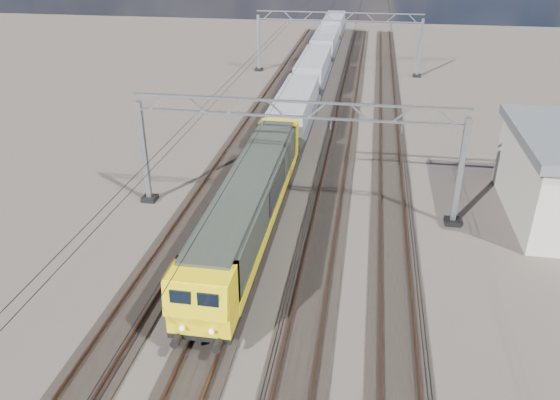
% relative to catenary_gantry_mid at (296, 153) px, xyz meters
% --- Properties ---
extents(ground, '(160.00, 160.00, 0.00)m').
position_rel_catenary_gantry_mid_xyz_m(ground, '(-0.00, -4.00, -3.91)').
color(ground, '#2B2520').
rests_on(ground, ground).
extents(track_outer_west, '(2.60, 140.00, 0.30)m').
position_rel_catenary_gantry_mid_xyz_m(track_outer_west, '(-6.00, -4.00, -3.83)').
color(track_outer_west, black).
rests_on(track_outer_west, ground).
extents(track_loco, '(2.60, 140.00, 0.30)m').
position_rel_catenary_gantry_mid_xyz_m(track_loco, '(-2.00, -4.00, -3.83)').
color(track_loco, black).
rests_on(track_loco, ground).
extents(track_inner_east, '(2.60, 140.00, 0.30)m').
position_rel_catenary_gantry_mid_xyz_m(track_inner_east, '(2.00, -4.00, -3.83)').
color(track_inner_east, black).
rests_on(track_inner_east, ground).
extents(track_outer_east, '(2.60, 140.00, 0.30)m').
position_rel_catenary_gantry_mid_xyz_m(track_outer_east, '(6.00, -4.00, -3.83)').
color(track_outer_east, black).
rests_on(track_outer_east, ground).
extents(catenary_gantry_mid, '(19.90, 0.90, 7.11)m').
position_rel_catenary_gantry_mid_xyz_m(catenary_gantry_mid, '(0.00, 0.00, 0.00)').
color(catenary_gantry_mid, '#90969D').
rests_on(catenary_gantry_mid, ground).
extents(catenary_gantry_far, '(19.90, 0.90, 7.11)m').
position_rel_catenary_gantry_mid_xyz_m(catenary_gantry_far, '(0.00, 36.00, 0.00)').
color(catenary_gantry_far, '#90969D').
rests_on(catenary_gantry_far, ground).
extents(overhead_wires, '(12.03, 140.00, 0.53)m').
position_rel_catenary_gantry_mid_xyz_m(overhead_wires, '(-0.00, 4.00, 1.84)').
color(overhead_wires, black).
rests_on(overhead_wires, ground).
extents(locomotive, '(2.76, 21.10, 3.62)m').
position_rel_catenary_gantry_mid_xyz_m(locomotive, '(-2.00, -3.54, -1.58)').
color(locomotive, black).
rests_on(locomotive, ground).
extents(hopper_wagon_lead, '(3.38, 13.00, 3.25)m').
position_rel_catenary_gantry_mid_xyz_m(hopper_wagon_lead, '(-2.00, 14.15, -1.67)').
color(hopper_wagon_lead, black).
rests_on(hopper_wagon_lead, ground).
extents(hopper_wagon_mid, '(3.38, 13.00, 3.25)m').
position_rel_catenary_gantry_mid_xyz_m(hopper_wagon_mid, '(-2.00, 28.35, -1.67)').
color(hopper_wagon_mid, black).
rests_on(hopper_wagon_mid, ground).
extents(hopper_wagon_third, '(3.38, 13.00, 3.25)m').
position_rel_catenary_gantry_mid_xyz_m(hopper_wagon_third, '(-2.00, 42.55, -1.67)').
color(hopper_wagon_third, black).
rests_on(hopper_wagon_third, ground).
extents(hopper_wagon_fourth, '(3.38, 13.00, 3.25)m').
position_rel_catenary_gantry_mid_xyz_m(hopper_wagon_fourth, '(-2.00, 56.75, -1.67)').
color(hopper_wagon_fourth, black).
rests_on(hopper_wagon_fourth, ground).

